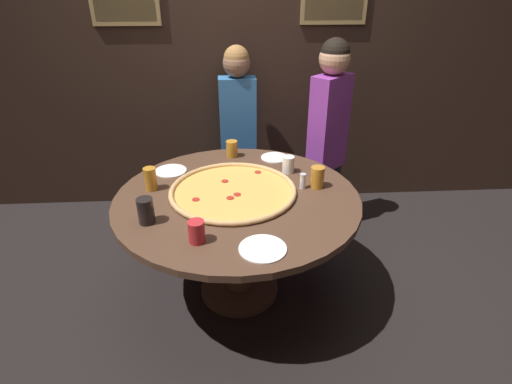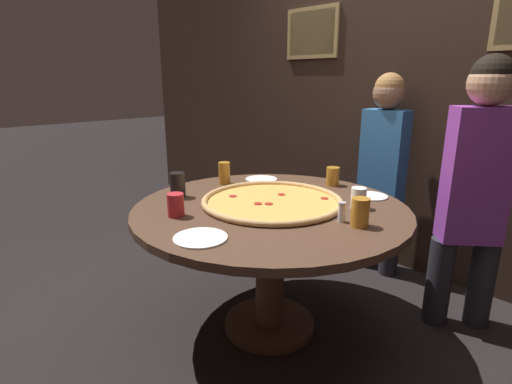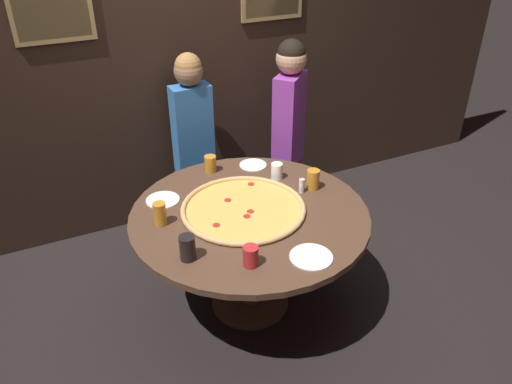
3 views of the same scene
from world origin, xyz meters
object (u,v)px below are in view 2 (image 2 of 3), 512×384
diner_side_right (476,182)px  drink_cup_front_edge (178,185)px  white_plate_near_front (200,238)px  giant_pizza (272,201)px  dining_table (270,231)px  white_plate_left_side (370,196)px  drink_cup_centre_back (224,173)px  white_plate_beside_cup (261,179)px  drink_cup_by_shaker (176,205)px  drink_cup_far_right (360,212)px  drink_cup_near_left (333,176)px  condiment_shaker (342,212)px  diner_far_right (383,164)px  drink_cup_beside_pizza (358,198)px

diner_side_right → drink_cup_front_edge: bearing=0.9°
drink_cup_front_edge → white_plate_near_front: (0.59, -0.28, -0.07)m
giant_pizza → diner_side_right: size_ratio=0.51×
dining_table → white_plate_left_side: 0.62m
drink_cup_centre_back → drink_cup_front_edge: same height
giant_pizza → white_plate_beside_cup: giant_pizza is taller
drink_cup_by_shaker → white_plate_near_front: 0.33m
drink_cup_far_right → drink_cup_near_left: size_ratio=1.15×
white_plate_beside_cup → drink_cup_front_edge: bearing=-94.1°
condiment_shaker → diner_far_right: 1.10m
drink_cup_front_edge → giant_pizza: bearing=33.3°
drink_cup_beside_pizza → diner_side_right: (0.38, 0.53, 0.06)m
drink_cup_near_left → condiment_shaker: size_ratio=1.20×
drink_cup_by_shaker → white_plate_near_front: drink_cup_by_shaker is taller
giant_pizza → condiment_shaker: condiment_shaker is taller
dining_table → white_plate_near_front: size_ratio=6.27×
white_plate_left_side → drink_cup_near_left: bearing=170.5°
dining_table → giant_pizza: size_ratio=1.90×
drink_cup_far_right → diner_far_right: (-0.46, 1.02, 0.01)m
dining_table → drink_cup_by_shaker: 0.54m
drink_cup_front_edge → white_plate_beside_cup: 0.63m
drink_cup_beside_pizza → drink_cup_centre_back: (-0.87, -0.19, 0.02)m
white_plate_beside_cup → drink_cup_near_left: bearing=29.0°
drink_cup_front_edge → diner_far_right: 1.46m
drink_cup_beside_pizza → white_plate_left_side: size_ratio=0.57×
white_plate_beside_cup → white_plate_left_side: size_ratio=1.10×
diner_far_right → drink_cup_far_right: bearing=112.8°
white_plate_near_front → diner_side_right: bearing=65.8°
drink_cup_beside_pizza → drink_cup_front_edge: 1.00m
white_plate_near_front → diner_side_right: (0.62, 1.37, 0.12)m
drink_cup_beside_pizza → dining_table: bearing=-138.9°
white_plate_beside_cup → condiment_shaker: bearing=-19.1°
giant_pizza → white_plate_near_front: size_ratio=3.30×
dining_table → white_plate_left_side: bearing=62.6°
giant_pizza → white_plate_beside_cup: 0.52m
diner_side_right → drink_cup_by_shaker: bearing=12.8°
giant_pizza → diner_far_right: 1.07m
drink_cup_centre_back → white_plate_left_side: 0.91m
dining_table → giant_pizza: 0.16m
drink_cup_far_right → condiment_shaker: 0.09m
white_plate_near_front → condiment_shaker: size_ratio=2.40×
drink_cup_beside_pizza → drink_cup_near_left: (-0.37, 0.29, 0.00)m
diner_far_right → white_plate_near_front: bearing=91.2°
drink_cup_far_right → drink_cup_beside_pizza: bearing=123.9°
white_plate_left_side → condiment_shaker: 0.49m
drink_cup_far_right → drink_cup_by_shaker: bearing=-142.6°
drink_cup_centre_back → drink_cup_near_left: (0.50, 0.48, -0.01)m
drink_cup_front_edge → white_plate_near_front: 0.66m
drink_cup_far_right → drink_cup_centre_back: 1.01m
drink_cup_near_left → diner_side_right: 0.79m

